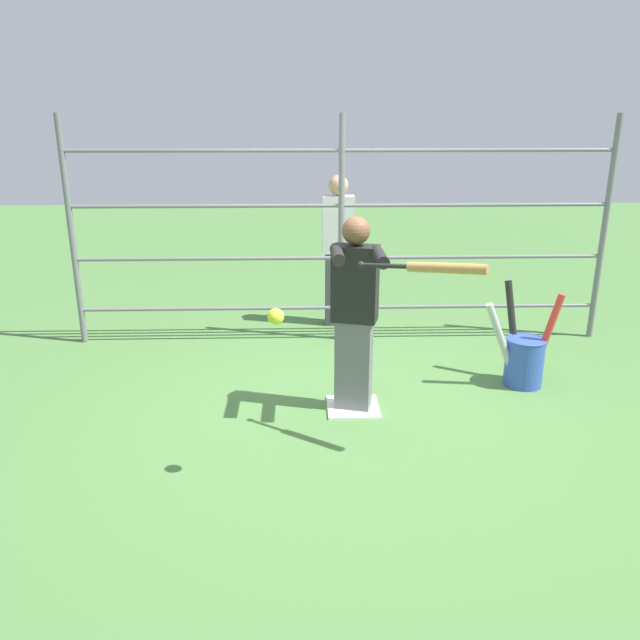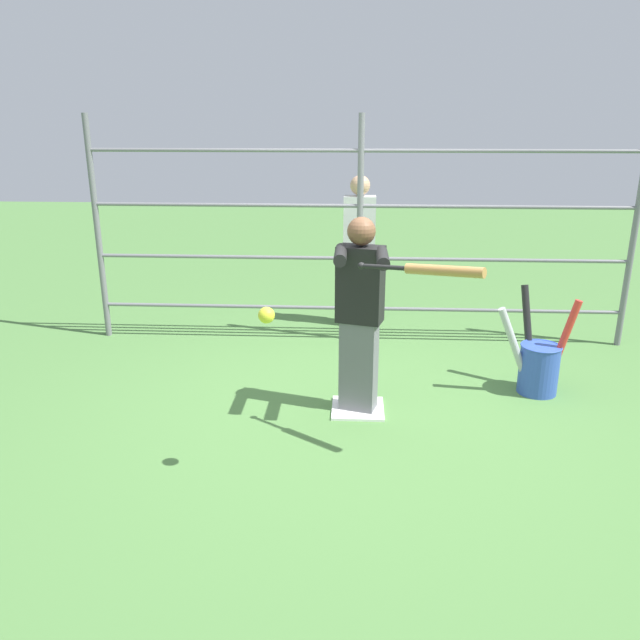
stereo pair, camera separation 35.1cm
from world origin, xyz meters
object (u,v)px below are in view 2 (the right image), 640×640
object	(u,v)px
batter	(360,311)
baseball_bat_swinging	(433,270)
bat_bucket	(538,364)
softball_in_flight	(266,315)
bystander_behind_fence	(359,249)

from	to	relation	value
batter	baseball_bat_swinging	world-z (taller)	batter
baseball_bat_swinging	bat_bucket	size ratio (longest dim) A/B	0.88
baseball_bat_swinging	bat_bucket	xyz separation A→B (m)	(-1.04, -1.10, -1.04)
softball_in_flight	bystander_behind_fence	bearing A→B (deg)	-99.88
bystander_behind_fence	baseball_bat_swinging	bearing A→B (deg)	98.68
batter	baseball_bat_swinging	size ratio (longest dim) A/B	2.01
batter	baseball_bat_swinging	distance (m)	0.93
softball_in_flight	batter	bearing A→B (deg)	-117.85
bat_bucket	softball_in_flight	bearing A→B (deg)	35.88
baseball_bat_swinging	bat_bucket	bearing A→B (deg)	-133.29
bat_bucket	bystander_behind_fence	xyz separation A→B (m)	(1.46, -1.68, 0.59)
baseball_bat_swinging	softball_in_flight	bearing A→B (deg)	19.92
batter	bat_bucket	distance (m)	1.63
baseball_bat_swinging	bystander_behind_fence	distance (m)	2.85
softball_in_flight	bystander_behind_fence	world-z (taller)	bystander_behind_fence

